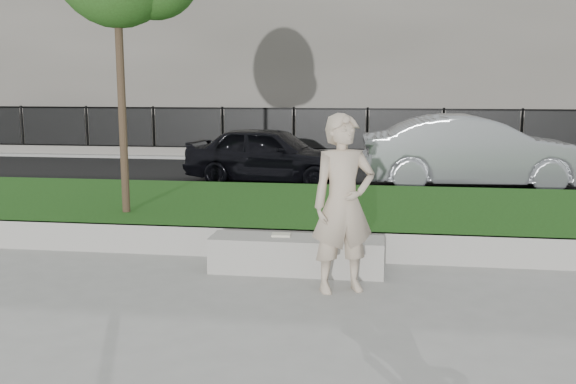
% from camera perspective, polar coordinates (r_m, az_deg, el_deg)
% --- Properties ---
extents(ground, '(90.00, 90.00, 0.00)m').
position_cam_1_polar(ground, '(7.81, -7.06, -7.73)').
color(ground, gray).
rests_on(ground, ground).
extents(grass_bank, '(34.00, 4.00, 0.40)m').
position_cam_1_polar(grass_bank, '(10.59, -2.82, -1.92)').
color(grass_bank, black).
rests_on(grass_bank, ground).
extents(grass_kerb, '(34.00, 0.08, 0.40)m').
position_cam_1_polar(grass_kerb, '(8.72, -5.29, -4.47)').
color(grass_kerb, '#9F9C94').
rests_on(grass_kerb, ground).
extents(street, '(34.00, 7.00, 0.04)m').
position_cam_1_polar(street, '(15.97, 0.96, 1.36)').
color(street, black).
rests_on(street, ground).
extents(far_pavement, '(34.00, 3.00, 0.12)m').
position_cam_1_polar(far_pavement, '(20.40, 2.56, 3.27)').
color(far_pavement, gray).
rests_on(far_pavement, ground).
extents(iron_fence, '(32.00, 0.30, 1.50)m').
position_cam_1_polar(iron_fence, '(19.36, 2.28, 4.37)').
color(iron_fence, slate).
rests_on(iron_fence, far_pavement).
extents(building_facade, '(34.00, 10.00, 10.00)m').
position_cam_1_polar(building_facade, '(27.38, 4.15, 15.24)').
color(building_facade, '#5C5850').
rests_on(building_facade, ground).
extents(stone_bench, '(2.15, 0.54, 0.44)m').
position_cam_1_polar(stone_bench, '(8.00, 0.77, -5.59)').
color(stone_bench, '#9F9C94').
rests_on(stone_bench, ground).
extents(man, '(0.86, 0.73, 2.00)m').
position_cam_1_polar(man, '(7.13, 4.94, -1.06)').
color(man, '#C2AE95').
rests_on(man, ground).
extents(book, '(0.24, 0.18, 0.03)m').
position_cam_1_polar(book, '(8.02, -0.62, -3.83)').
color(book, '#EBE9CB').
rests_on(book, stone_bench).
extents(car_dark, '(4.10, 2.18, 1.33)m').
position_cam_1_polar(car_dark, '(14.70, -1.57, 3.33)').
color(car_dark, black).
rests_on(car_dark, street).
extents(car_silver, '(4.96, 2.02, 1.60)m').
position_cam_1_polar(car_silver, '(14.54, 16.25, 3.41)').
color(car_silver, gray).
rests_on(car_silver, street).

